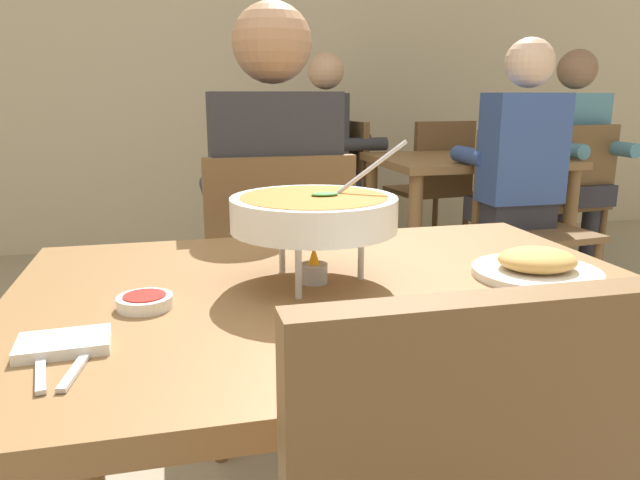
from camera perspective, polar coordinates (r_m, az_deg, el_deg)
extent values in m
cube|color=beige|center=(4.40, -10.58, 19.14)|extent=(10.00, 0.10, 3.00)
cube|color=brown|center=(1.10, 1.86, -5.35)|extent=(1.16, 0.85, 0.04)
cylinder|color=brown|center=(1.56, -21.58, -14.83)|extent=(0.07, 0.07, 0.69)
cylinder|color=brown|center=(1.74, 15.41, -11.34)|extent=(0.07, 0.07, 0.69)
cube|color=brown|center=(1.93, -4.63, -5.35)|extent=(0.44, 0.44, 0.03)
cube|color=brown|center=(1.68, -3.70, 0.25)|extent=(0.42, 0.04, 0.45)
cylinder|color=brown|center=(2.22, -0.41, -8.92)|extent=(0.04, 0.04, 0.42)
cylinder|color=brown|center=(2.17, -10.36, -9.69)|extent=(0.04, 0.04, 0.42)
cylinder|color=brown|center=(1.89, 2.31, -13.23)|extent=(0.04, 0.04, 0.42)
cylinder|color=brown|center=(1.83, -9.58, -14.33)|extent=(0.04, 0.04, 0.42)
cylinder|color=#2D2D38|center=(2.04, -1.80, -10.54)|extent=(0.10, 0.10, 0.45)
cylinder|color=#2D2D38|center=(2.02, -7.47, -11.01)|extent=(0.10, 0.10, 0.45)
cube|color=#2D2D38|center=(1.89, -4.58, -3.39)|extent=(0.32, 0.32, 0.12)
cube|color=#2D2D33|center=(1.75, -4.35, 5.63)|extent=(0.36, 0.20, 0.50)
sphere|color=#A57756|center=(1.73, -4.59, 18.16)|extent=(0.22, 0.22, 0.22)
cylinder|color=#2D2D33|center=(1.98, -0.69, 5.15)|extent=(0.08, 0.28, 0.08)
cylinder|color=#2D2D33|center=(1.93, -10.01, 4.74)|extent=(0.08, 0.28, 0.08)
cylinder|color=silver|center=(1.12, 3.92, -1.28)|extent=(0.01, 0.01, 0.10)
cylinder|color=silver|center=(1.16, -3.62, -0.72)|extent=(0.01, 0.01, 0.10)
cylinder|color=silver|center=(1.01, -2.06, -2.85)|extent=(0.01, 0.01, 0.10)
torus|color=silver|center=(1.08, -0.59, 0.99)|extent=(0.21, 0.21, 0.01)
cylinder|color=#B2B2B7|center=(1.10, -0.58, -3.17)|extent=(0.05, 0.05, 0.04)
cone|color=orange|center=(1.09, -0.58, -1.57)|extent=(0.02, 0.02, 0.04)
cylinder|color=white|center=(1.08, -0.59, 2.55)|extent=(0.30, 0.30, 0.06)
cylinder|color=#AD6023|center=(1.07, -0.59, 3.86)|extent=(0.26, 0.26, 0.01)
ellipsoid|color=#388433|center=(1.08, 0.45, 4.37)|extent=(0.05, 0.03, 0.01)
cylinder|color=silver|center=(1.11, 3.72, 5.99)|extent=(0.18, 0.01, 0.13)
cylinder|color=white|center=(0.85, 6.66, -9.25)|extent=(0.24, 0.24, 0.01)
ellipsoid|color=white|center=(0.84, 6.71, -7.65)|extent=(0.15, 0.13, 0.04)
cylinder|color=white|center=(1.22, 19.82, -2.93)|extent=(0.24, 0.24, 0.01)
ellipsoid|color=tan|center=(1.21, 19.92, -1.77)|extent=(0.15, 0.13, 0.04)
cylinder|color=white|center=(1.02, -16.28, -5.67)|extent=(0.09, 0.09, 0.02)
cylinder|color=maroon|center=(1.02, -16.32, -5.19)|extent=(0.07, 0.07, 0.01)
cube|color=white|center=(0.90, -23.14, -9.04)|extent=(0.12, 0.09, 0.02)
cube|color=silver|center=(0.86, -24.97, -10.59)|extent=(0.04, 0.17, 0.01)
cube|color=silver|center=(0.85, -21.61, -10.51)|extent=(0.04, 0.17, 0.01)
cube|color=brown|center=(3.46, 13.77, 7.34)|extent=(1.00, 0.80, 0.04)
cylinder|color=brown|center=(3.03, 8.91, -0.24)|extent=(0.07, 0.07, 0.69)
cylinder|color=brown|center=(3.46, 22.49, 0.60)|extent=(0.07, 0.07, 0.69)
cylinder|color=brown|center=(3.65, 4.85, 2.24)|extent=(0.07, 0.07, 0.69)
cylinder|color=brown|center=(4.02, 16.85, 2.74)|extent=(0.07, 0.07, 0.69)
cube|color=brown|center=(3.83, 21.41, 3.29)|extent=(0.49, 0.49, 0.03)
cube|color=brown|center=(3.66, 23.83, 6.42)|extent=(0.42, 0.09, 0.45)
cylinder|color=brown|center=(4.14, 21.35, 0.82)|extent=(0.04, 0.04, 0.42)
cylinder|color=brown|center=(3.90, 17.19, 0.40)|extent=(0.04, 0.04, 0.42)
cylinder|color=brown|center=(3.87, 25.08, -0.37)|extent=(0.04, 0.04, 0.42)
cylinder|color=brown|center=(3.62, 20.86, -0.90)|extent=(0.04, 0.04, 0.42)
cube|color=brown|center=(2.97, 19.84, 0.64)|extent=(0.49, 0.49, 0.03)
cube|color=brown|center=(3.08, 17.84, 5.78)|extent=(0.42, 0.09, 0.45)
cylinder|color=brown|center=(2.77, 18.92, -5.04)|extent=(0.04, 0.04, 0.42)
cylinder|color=brown|center=(3.02, 24.58, -4.04)|extent=(0.04, 0.04, 0.42)
cylinder|color=brown|center=(3.06, 14.49, -2.98)|extent=(0.04, 0.04, 0.42)
cylinder|color=brown|center=(3.28, 19.98, -2.24)|extent=(0.04, 0.04, 0.42)
cube|color=brown|center=(3.81, 0.27, 4.17)|extent=(0.49, 0.49, 0.03)
cube|color=brown|center=(3.85, 3.08, 7.86)|extent=(0.09, 0.42, 0.45)
cylinder|color=brown|center=(3.97, -3.29, 1.22)|extent=(0.04, 0.04, 0.42)
cylinder|color=brown|center=(3.61, -1.45, 0.01)|extent=(0.04, 0.04, 0.42)
cylinder|color=brown|center=(4.09, 1.79, 1.63)|extent=(0.04, 0.04, 0.42)
cylinder|color=brown|center=(3.75, 4.02, 0.50)|extent=(0.04, 0.04, 0.42)
cube|color=brown|center=(4.09, 10.07, 4.62)|extent=(0.49, 0.49, 0.03)
cube|color=brown|center=(3.89, 11.71, 7.66)|extent=(0.42, 0.09, 0.45)
cylinder|color=brown|center=(4.39, 10.84, 2.20)|extent=(0.04, 0.04, 0.42)
cylinder|color=brown|center=(4.20, 6.40, 1.87)|extent=(0.04, 0.04, 0.42)
cylinder|color=brown|center=(4.07, 13.59, 1.19)|extent=(0.04, 0.04, 0.42)
cylinder|color=brown|center=(3.88, 8.92, 0.79)|extent=(0.04, 0.04, 0.42)
cylinder|color=#2D2D38|center=(3.74, 21.69, -0.29)|extent=(0.10, 0.10, 0.45)
cylinder|color=#2D2D38|center=(3.85, 24.13, -0.11)|extent=(0.10, 0.10, 0.45)
cube|color=#2D2D38|center=(3.77, 22.97, 4.15)|extent=(0.32, 0.32, 0.12)
cube|color=teal|center=(3.80, 22.69, 8.96)|extent=(0.36, 0.20, 0.50)
sphere|color=#846047|center=(3.80, 23.23, 14.67)|extent=(0.22, 0.22, 0.22)
cylinder|color=teal|center=(3.55, 22.41, 7.92)|extent=(0.08, 0.28, 0.08)
cylinder|color=teal|center=(3.75, 26.41, 7.77)|extent=(0.08, 0.28, 0.08)
cylinder|color=#2D2D38|center=(3.21, 18.28, -2.19)|extent=(0.10, 0.10, 0.45)
cylinder|color=#2D2D38|center=(3.11, 15.14, -2.46)|extent=(0.10, 0.10, 0.45)
cube|color=#2D2D38|center=(3.06, 17.47, 2.62)|extent=(0.32, 0.32, 0.12)
cube|color=#334C8C|center=(2.95, 18.70, 8.23)|extent=(0.36, 0.20, 0.50)
sphere|color=beige|center=(2.94, 19.28, 15.60)|extent=(0.22, 0.22, 0.22)
cylinder|color=#334C8C|center=(3.21, 19.17, 7.68)|extent=(0.08, 0.28, 0.08)
cylinder|color=#334C8C|center=(3.05, 14.06, 7.75)|extent=(0.08, 0.28, 0.08)
cylinder|color=#2D2D38|center=(3.79, 2.65, 0.86)|extent=(0.10, 0.10, 0.45)
cylinder|color=#2D2D38|center=(3.97, 1.84, 1.49)|extent=(0.10, 0.10, 0.45)
cube|color=#2D2D38|center=(3.82, 1.69, 5.33)|extent=(0.32, 0.32, 0.12)
cube|color=#2D2D33|center=(3.77, 0.53, 9.96)|extent=(0.20, 0.36, 0.50)
sphere|color=tan|center=(3.76, 0.55, 15.75)|extent=(0.22, 0.22, 0.22)
cylinder|color=#2D2D33|center=(3.67, 4.22, 9.05)|extent=(0.28, 0.08, 0.08)
cylinder|color=#2D2D33|center=(3.98, 2.79, 9.42)|extent=(0.28, 0.08, 0.08)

